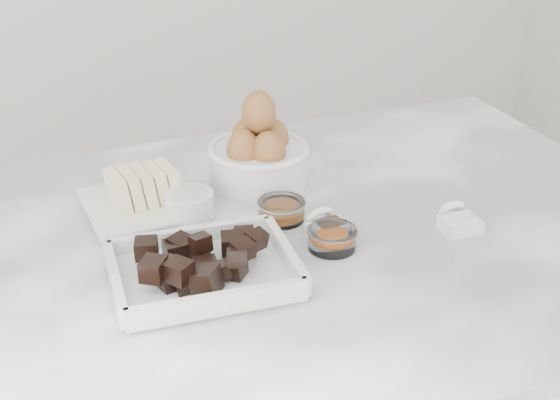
{
  "coord_description": "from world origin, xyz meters",
  "views": [
    {
      "loc": [
        -0.34,
        -0.9,
        1.49
      ],
      "look_at": [
        0.02,
        0.03,
        0.98
      ],
      "focal_mm": 50.0,
      "sensor_mm": 36.0,
      "label": 1
    }
  ],
  "objects_px": {
    "honey_bowl": "(282,210)",
    "zest_bowl": "(332,237)",
    "vanilla_spoon": "(327,227)",
    "egg_bowl": "(258,154)",
    "sugar_ramekin": "(190,205)",
    "salt_spoon": "(458,220)",
    "chocolate_dish": "(203,265)",
    "butter_plate": "(139,196)"
  },
  "relations": [
    {
      "from": "vanilla_spoon",
      "to": "egg_bowl",
      "type": "bearing_deg",
      "value": 99.56
    },
    {
      "from": "butter_plate",
      "to": "zest_bowl",
      "type": "height_order",
      "value": "butter_plate"
    },
    {
      "from": "egg_bowl",
      "to": "honey_bowl",
      "type": "xyz_separation_m",
      "value": [
        -0.01,
        -0.13,
        -0.03
      ]
    },
    {
      "from": "butter_plate",
      "to": "honey_bowl",
      "type": "relative_size",
      "value": 2.43
    },
    {
      "from": "sugar_ramekin",
      "to": "salt_spoon",
      "type": "bearing_deg",
      "value": -25.53
    },
    {
      "from": "chocolate_dish",
      "to": "sugar_ramekin",
      "type": "xyz_separation_m",
      "value": [
        0.03,
        0.17,
        -0.0
      ]
    },
    {
      "from": "chocolate_dish",
      "to": "zest_bowl",
      "type": "bearing_deg",
      "value": 5.08
    },
    {
      "from": "chocolate_dish",
      "to": "honey_bowl",
      "type": "distance_m",
      "value": 0.2
    },
    {
      "from": "chocolate_dish",
      "to": "salt_spoon",
      "type": "xyz_separation_m",
      "value": [
        0.38,
        0.0,
        -0.01
      ]
    },
    {
      "from": "honey_bowl",
      "to": "zest_bowl",
      "type": "relative_size",
      "value": 1.02
    },
    {
      "from": "sugar_ramekin",
      "to": "vanilla_spoon",
      "type": "relative_size",
      "value": 0.98
    },
    {
      "from": "vanilla_spoon",
      "to": "zest_bowl",
      "type": "bearing_deg",
      "value": -103.34
    },
    {
      "from": "sugar_ramekin",
      "to": "chocolate_dish",
      "type": "bearing_deg",
      "value": -99.54
    },
    {
      "from": "sugar_ramekin",
      "to": "salt_spoon",
      "type": "xyz_separation_m",
      "value": [
        0.35,
        -0.17,
        -0.01
      ]
    },
    {
      "from": "chocolate_dish",
      "to": "zest_bowl",
      "type": "relative_size",
      "value": 3.45
    },
    {
      "from": "butter_plate",
      "to": "salt_spoon",
      "type": "distance_m",
      "value": 0.47
    },
    {
      "from": "sugar_ramekin",
      "to": "honey_bowl",
      "type": "xyz_separation_m",
      "value": [
        0.13,
        -0.05,
        -0.01
      ]
    },
    {
      "from": "sugar_ramekin",
      "to": "zest_bowl",
      "type": "xyz_separation_m",
      "value": [
        0.16,
        -0.15,
        -0.01
      ]
    },
    {
      "from": "zest_bowl",
      "to": "vanilla_spoon",
      "type": "relative_size",
      "value": 0.98
    },
    {
      "from": "butter_plate",
      "to": "honey_bowl",
      "type": "distance_m",
      "value": 0.22
    },
    {
      "from": "honey_bowl",
      "to": "zest_bowl",
      "type": "xyz_separation_m",
      "value": [
        0.03,
        -0.1,
        0.0
      ]
    },
    {
      "from": "honey_bowl",
      "to": "vanilla_spoon",
      "type": "xyz_separation_m",
      "value": [
        0.04,
        -0.07,
        -0.0
      ]
    },
    {
      "from": "sugar_ramekin",
      "to": "egg_bowl",
      "type": "distance_m",
      "value": 0.16
    },
    {
      "from": "egg_bowl",
      "to": "salt_spoon",
      "type": "bearing_deg",
      "value": -48.51
    },
    {
      "from": "zest_bowl",
      "to": "chocolate_dish",
      "type": "bearing_deg",
      "value": -174.92
    },
    {
      "from": "salt_spoon",
      "to": "honey_bowl",
      "type": "bearing_deg",
      "value": 152.55
    },
    {
      "from": "chocolate_dish",
      "to": "salt_spoon",
      "type": "relative_size",
      "value": 3.63
    },
    {
      "from": "chocolate_dish",
      "to": "zest_bowl",
      "type": "xyz_separation_m",
      "value": [
        0.19,
        0.02,
        -0.01
      ]
    },
    {
      "from": "chocolate_dish",
      "to": "salt_spoon",
      "type": "distance_m",
      "value": 0.38
    },
    {
      "from": "sugar_ramekin",
      "to": "honey_bowl",
      "type": "height_order",
      "value": "sugar_ramekin"
    },
    {
      "from": "chocolate_dish",
      "to": "honey_bowl",
      "type": "bearing_deg",
      "value": 37.75
    },
    {
      "from": "egg_bowl",
      "to": "salt_spoon",
      "type": "relative_size",
      "value": 2.42
    },
    {
      "from": "sugar_ramekin",
      "to": "vanilla_spoon",
      "type": "height_order",
      "value": "same"
    },
    {
      "from": "egg_bowl",
      "to": "zest_bowl",
      "type": "height_order",
      "value": "egg_bowl"
    },
    {
      "from": "sugar_ramekin",
      "to": "zest_bowl",
      "type": "relative_size",
      "value": 1.01
    },
    {
      "from": "honey_bowl",
      "to": "vanilla_spoon",
      "type": "distance_m",
      "value": 0.08
    },
    {
      "from": "egg_bowl",
      "to": "honey_bowl",
      "type": "relative_size",
      "value": 2.27
    },
    {
      "from": "chocolate_dish",
      "to": "salt_spoon",
      "type": "height_order",
      "value": "chocolate_dish"
    },
    {
      "from": "sugar_ramekin",
      "to": "vanilla_spoon",
      "type": "bearing_deg",
      "value": -35.06
    },
    {
      "from": "zest_bowl",
      "to": "salt_spoon",
      "type": "relative_size",
      "value": 1.05
    },
    {
      "from": "zest_bowl",
      "to": "salt_spoon",
      "type": "height_order",
      "value": "salt_spoon"
    },
    {
      "from": "butter_plate",
      "to": "vanilla_spoon",
      "type": "distance_m",
      "value": 0.29
    }
  ]
}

